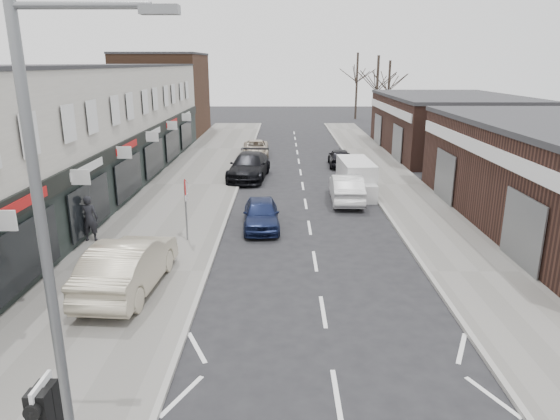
{
  "coord_description": "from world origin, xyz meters",
  "views": [
    {
      "loc": [
        -1.23,
        -7.59,
        7.22
      ],
      "look_at": [
        -1.32,
        8.04,
        2.6
      ],
      "focal_mm": 32.0,
      "sensor_mm": 36.0,
      "label": 1
    }
  ],
  "objects_px": {
    "sedan_on_pavement": "(129,265)",
    "parked_car_right_a": "(346,188)",
    "warning_sign": "(186,192)",
    "parked_car_right_b": "(340,157)",
    "parked_car_left_a": "(261,214)",
    "street_lamp": "(57,249)",
    "white_van": "(356,178)",
    "pedestrian": "(89,218)",
    "parked_car_left_b": "(249,166)",
    "parked_car_left_c": "(256,148)"
  },
  "relations": [
    {
      "from": "warning_sign",
      "to": "pedestrian",
      "type": "bearing_deg",
      "value": -178.51
    },
    {
      "from": "parked_car_right_a",
      "to": "parked_car_left_c",
      "type": "bearing_deg",
      "value": -66.07
    },
    {
      "from": "sedan_on_pavement",
      "to": "parked_car_left_a",
      "type": "xyz_separation_m",
      "value": [
        4.0,
        6.67,
        -0.3
      ]
    },
    {
      "from": "warning_sign",
      "to": "parked_car_left_b",
      "type": "bearing_deg",
      "value": 81.69
    },
    {
      "from": "pedestrian",
      "to": "parked_car_left_a",
      "type": "bearing_deg",
      "value": -168.98
    },
    {
      "from": "pedestrian",
      "to": "parked_car_left_a",
      "type": "height_order",
      "value": "pedestrian"
    },
    {
      "from": "pedestrian",
      "to": "parked_car_left_c",
      "type": "relative_size",
      "value": 0.44
    },
    {
      "from": "pedestrian",
      "to": "parked_car_left_a",
      "type": "relative_size",
      "value": 0.49
    },
    {
      "from": "parked_car_left_b",
      "to": "sedan_on_pavement",
      "type": "bearing_deg",
      "value": -93.95
    },
    {
      "from": "white_van",
      "to": "parked_car_right_b",
      "type": "xyz_separation_m",
      "value": [
        -0.09,
        7.73,
        -0.23
      ]
    },
    {
      "from": "warning_sign",
      "to": "parked_car_right_a",
      "type": "distance_m",
      "value": 9.87
    },
    {
      "from": "warning_sign",
      "to": "parked_car_left_a",
      "type": "height_order",
      "value": "warning_sign"
    },
    {
      "from": "warning_sign",
      "to": "parked_car_right_b",
      "type": "height_order",
      "value": "warning_sign"
    },
    {
      "from": "pedestrian",
      "to": "street_lamp",
      "type": "bearing_deg",
      "value": 104.62
    },
    {
      "from": "sedan_on_pavement",
      "to": "parked_car_left_b",
      "type": "xyz_separation_m",
      "value": [
        2.8,
        16.74,
        -0.16
      ]
    },
    {
      "from": "street_lamp",
      "to": "parked_car_left_a",
      "type": "height_order",
      "value": "street_lamp"
    },
    {
      "from": "street_lamp",
      "to": "parked_car_right_a",
      "type": "relative_size",
      "value": 1.75
    },
    {
      "from": "pedestrian",
      "to": "parked_car_right_a",
      "type": "distance_m",
      "value": 13.12
    },
    {
      "from": "parked_car_left_a",
      "to": "parked_car_left_b",
      "type": "height_order",
      "value": "parked_car_left_b"
    },
    {
      "from": "parked_car_right_a",
      "to": "warning_sign",
      "type": "bearing_deg",
      "value": 43.11
    },
    {
      "from": "sedan_on_pavement",
      "to": "parked_car_right_a",
      "type": "bearing_deg",
      "value": -123.09
    },
    {
      "from": "street_lamp",
      "to": "parked_car_left_c",
      "type": "bearing_deg",
      "value": 88.06
    },
    {
      "from": "pedestrian",
      "to": "parked_car_left_a",
      "type": "xyz_separation_m",
      "value": [
        6.98,
        2.08,
        -0.41
      ]
    },
    {
      "from": "parked_car_right_b",
      "to": "parked_car_left_a",
      "type": "bearing_deg",
      "value": 72.04
    },
    {
      "from": "parked_car_left_b",
      "to": "parked_car_left_c",
      "type": "bearing_deg",
      "value": 95.55
    },
    {
      "from": "parked_car_left_a",
      "to": "parked_car_left_c",
      "type": "distance_m",
      "value": 18.41
    },
    {
      "from": "parked_car_left_c",
      "to": "parked_car_left_b",
      "type": "bearing_deg",
      "value": -92.47
    },
    {
      "from": "warning_sign",
      "to": "parked_car_left_c",
      "type": "distance_m",
      "value": 20.48
    },
    {
      "from": "street_lamp",
      "to": "parked_car_left_b",
      "type": "relative_size",
      "value": 1.43
    },
    {
      "from": "parked_car_left_a",
      "to": "parked_car_left_b",
      "type": "bearing_deg",
      "value": 93.63
    },
    {
      "from": "sedan_on_pavement",
      "to": "pedestrian",
      "type": "bearing_deg",
      "value": -53.02
    },
    {
      "from": "white_van",
      "to": "pedestrian",
      "type": "distance_m",
      "value": 14.84
    },
    {
      "from": "sedan_on_pavement",
      "to": "parked_car_right_a",
      "type": "xyz_separation_m",
      "value": [
        8.4,
        11.12,
        -0.22
      ]
    },
    {
      "from": "street_lamp",
      "to": "parked_car_left_a",
      "type": "bearing_deg",
      "value": 81.05
    },
    {
      "from": "warning_sign",
      "to": "parked_car_right_a",
      "type": "xyz_separation_m",
      "value": [
        7.36,
        6.42,
        -1.45
      ]
    },
    {
      "from": "warning_sign",
      "to": "parked_car_left_c",
      "type": "height_order",
      "value": "warning_sign"
    },
    {
      "from": "warning_sign",
      "to": "parked_car_left_a",
      "type": "distance_m",
      "value": 3.87
    },
    {
      "from": "sedan_on_pavement",
      "to": "parked_car_left_b",
      "type": "height_order",
      "value": "sedan_on_pavement"
    },
    {
      "from": "pedestrian",
      "to": "sedan_on_pavement",
      "type": "bearing_deg",
      "value": 117.46
    },
    {
      "from": "sedan_on_pavement",
      "to": "parked_car_right_a",
      "type": "relative_size",
      "value": 1.13
    },
    {
      "from": "pedestrian",
      "to": "parked_car_left_b",
      "type": "height_order",
      "value": "pedestrian"
    },
    {
      "from": "parked_car_left_c",
      "to": "parked_car_right_b",
      "type": "bearing_deg",
      "value": -36.28
    },
    {
      "from": "street_lamp",
      "to": "parked_car_left_c",
      "type": "relative_size",
      "value": 1.82
    },
    {
      "from": "parked_car_right_b",
      "to": "white_van",
      "type": "bearing_deg",
      "value": 92.53
    },
    {
      "from": "pedestrian",
      "to": "parked_car_right_b",
      "type": "xyz_separation_m",
      "value": [
        12.08,
        16.23,
        -0.43
      ]
    },
    {
      "from": "parked_car_right_a",
      "to": "white_van",
      "type": "bearing_deg",
      "value": -109.72
    },
    {
      "from": "warning_sign",
      "to": "sedan_on_pavement",
      "type": "relative_size",
      "value": 0.52
    },
    {
      "from": "white_van",
      "to": "parked_car_right_a",
      "type": "height_order",
      "value": "white_van"
    },
    {
      "from": "warning_sign",
      "to": "parked_car_left_b",
      "type": "distance_m",
      "value": 12.24
    },
    {
      "from": "warning_sign",
      "to": "sedan_on_pavement",
      "type": "distance_m",
      "value": 4.97
    }
  ]
}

